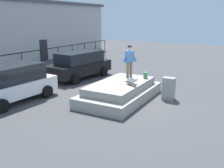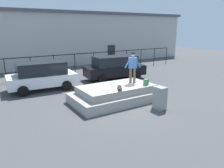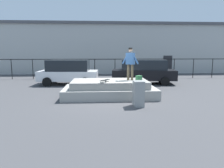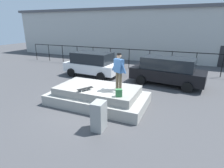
{
  "view_description": "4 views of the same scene",
  "coord_description": "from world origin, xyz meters",
  "px_view_note": "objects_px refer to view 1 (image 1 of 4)",
  "views": [
    {
      "loc": [
        -11.0,
        -5.15,
        4.07
      ],
      "look_at": [
        0.33,
        1.12,
        0.65
      ],
      "focal_mm": 40.6,
      "sensor_mm": 36.0,
      "label": 1
    },
    {
      "loc": [
        -6.34,
        -9.19,
        4.0
      ],
      "look_at": [
        0.2,
        1.22,
        0.79
      ],
      "focal_mm": 35.0,
      "sensor_mm": 36.0,
      "label": 2
    },
    {
      "loc": [
        -0.57,
        -10.82,
        2.42
      ],
      "look_at": [
        0.19,
        1.19,
        0.58
      ],
      "focal_mm": 33.83,
      "sensor_mm": 36.0,
      "label": 3
    },
    {
      "loc": [
        4.05,
        -7.11,
        3.87
      ],
      "look_at": [
        0.36,
        1.5,
        0.77
      ],
      "focal_mm": 28.93,
      "sensor_mm": 36.0,
      "label": 4
    }
  ],
  "objects_px": {
    "skateboard": "(131,83)",
    "car_white_hatchback_near": "(12,82)",
    "backpack": "(145,75)",
    "car_black_hatchback_mid": "(80,64)",
    "skateboarder": "(129,59)",
    "utility_box": "(169,89)"
  },
  "relations": [
    {
      "from": "car_white_hatchback_near",
      "to": "car_black_hatchback_mid",
      "type": "relative_size",
      "value": 0.9
    },
    {
      "from": "skateboard",
      "to": "car_white_hatchback_near",
      "type": "height_order",
      "value": "car_white_hatchback_near"
    },
    {
      "from": "car_white_hatchback_near",
      "to": "skateboard",
      "type": "bearing_deg",
      "value": -64.28
    },
    {
      "from": "car_black_hatchback_mid",
      "to": "skateboard",
      "type": "bearing_deg",
      "value": -120.56
    },
    {
      "from": "backpack",
      "to": "car_white_hatchback_near",
      "type": "xyz_separation_m",
      "value": [
        -4.28,
        5.35,
        -0.1
      ]
    },
    {
      "from": "skateboard",
      "to": "utility_box",
      "type": "bearing_deg",
      "value": -44.62
    },
    {
      "from": "skateboarder",
      "to": "car_white_hatchback_near",
      "type": "distance_m",
      "value": 6.09
    },
    {
      "from": "skateboard",
      "to": "utility_box",
      "type": "xyz_separation_m",
      "value": [
        1.45,
        -1.43,
        -0.42
      ]
    },
    {
      "from": "backpack",
      "to": "car_black_hatchback_mid",
      "type": "relative_size",
      "value": 0.07
    },
    {
      "from": "backpack",
      "to": "car_black_hatchback_mid",
      "type": "distance_m",
      "value": 5.5
    },
    {
      "from": "skateboarder",
      "to": "skateboard",
      "type": "bearing_deg",
      "value": -151.34
    },
    {
      "from": "skateboard",
      "to": "car_white_hatchback_near",
      "type": "relative_size",
      "value": 0.18
    },
    {
      "from": "backpack",
      "to": "utility_box",
      "type": "bearing_deg",
      "value": 53.88
    },
    {
      "from": "skateboarder",
      "to": "backpack",
      "type": "height_order",
      "value": "skateboarder"
    },
    {
      "from": "skateboarder",
      "to": "car_black_hatchback_mid",
      "type": "distance_m",
      "value": 4.91
    },
    {
      "from": "backpack",
      "to": "car_white_hatchback_near",
      "type": "bearing_deg",
      "value": -76.42
    },
    {
      "from": "skateboarder",
      "to": "utility_box",
      "type": "distance_m",
      "value": 2.57
    },
    {
      "from": "car_white_hatchback_near",
      "to": "car_black_hatchback_mid",
      "type": "xyz_separation_m",
      "value": [
        5.67,
        -0.04,
        0.0
      ]
    },
    {
      "from": "skateboarder",
      "to": "car_black_hatchback_mid",
      "type": "bearing_deg",
      "value": 69.18
    },
    {
      "from": "backpack",
      "to": "utility_box",
      "type": "xyz_separation_m",
      "value": [
        -0.27,
        -1.38,
        -0.49
      ]
    },
    {
      "from": "backpack",
      "to": "skateboarder",
      "type": "bearing_deg",
      "value": -93.36
    },
    {
      "from": "skateboard",
      "to": "backpack",
      "type": "bearing_deg",
      "value": -1.61
    }
  ]
}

